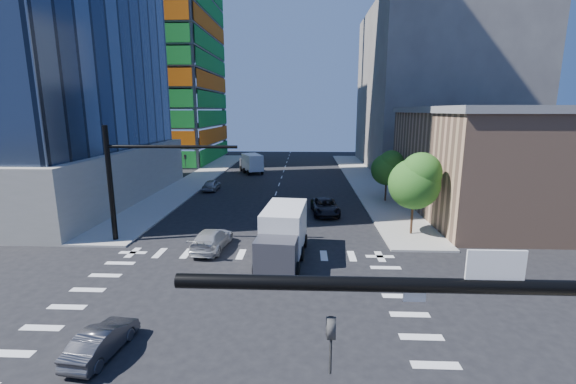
{
  "coord_description": "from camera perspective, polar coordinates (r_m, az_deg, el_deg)",
  "views": [
    {
      "loc": [
        3.54,
        -17.18,
        10.24
      ],
      "look_at": [
        2.46,
        8.0,
        4.88
      ],
      "focal_mm": 24.0,
      "sensor_mm": 36.0,
      "label": 1
    }
  ],
  "objects": [
    {
      "name": "ground",
      "position": [
        20.31,
        -8.36,
        -18.4
      ],
      "size": [
        160.0,
        160.0,
        0.0
      ],
      "primitive_type": "plane",
      "color": "black",
      "rests_on": "ground"
    },
    {
      "name": "road_markings",
      "position": [
        20.31,
        -8.36,
        -18.39
      ],
      "size": [
        20.0,
        20.0,
        0.01
      ],
      "primitive_type": "cube",
      "color": "silver",
      "rests_on": "ground"
    },
    {
      "name": "sidewalk_ne",
      "position": [
        58.76,
        11.2,
        1.82
      ],
      "size": [
        5.0,
        60.0,
        0.15
      ],
      "primitive_type": "cube",
      "color": "#9C9A93",
      "rests_on": "ground"
    },
    {
      "name": "sidewalk_nw",
      "position": [
        60.25,
        -13.03,
        1.98
      ],
      "size": [
        5.0,
        60.0,
        0.15
      ],
      "primitive_type": "cube",
      "color": "#9C9A93",
      "rests_on": "ground"
    },
    {
      "name": "construction_building",
      "position": [
        86.16,
        -20.01,
        20.93
      ],
      "size": [
        25.16,
        34.5,
        70.6
      ],
      "color": "slate",
      "rests_on": "ground"
    },
    {
      "name": "commercial_building",
      "position": [
        44.94,
        31.04,
        4.0
      ],
      "size": [
        20.5,
        22.5,
        10.6
      ],
      "color": "tan",
      "rests_on": "ground"
    },
    {
      "name": "bg_building_ne",
      "position": [
        75.99,
        21.1,
        14.07
      ],
      "size": [
        24.0,
        30.0,
        28.0
      ],
      "primitive_type": "cube",
      "color": "#645D5A",
      "rests_on": "ground"
    },
    {
      "name": "signal_mast_nw",
      "position": [
        32.07,
        -22.57,
        2.58
      ],
      "size": [
        10.2,
        0.4,
        9.0
      ],
      "color": "black",
      "rests_on": "sidewalk_nw"
    },
    {
      "name": "tree_south",
      "position": [
        32.86,
        18.48,
        1.66
      ],
      "size": [
        4.16,
        4.16,
        6.82
      ],
      "color": "#382316",
      "rests_on": "sidewalk_ne"
    },
    {
      "name": "tree_north",
      "position": [
        44.53,
        14.63,
        3.55
      ],
      "size": [
        3.54,
        3.52,
        5.78
      ],
      "color": "#382316",
      "rests_on": "sidewalk_ne"
    },
    {
      "name": "car_nb_far",
      "position": [
        38.82,
        5.51,
        -2.18
      ],
      "size": [
        2.95,
        5.67,
        1.53
      ],
      "primitive_type": "imported",
      "rotation": [
        0.0,
        0.0,
        0.08
      ],
      "color": "black",
      "rests_on": "ground"
    },
    {
      "name": "car_sb_near",
      "position": [
        29.65,
        -11.24,
        -6.86
      ],
      "size": [
        2.58,
        5.44,
        1.53
      ],
      "primitive_type": "imported",
      "rotation": [
        0.0,
        0.0,
        3.06
      ],
      "color": "silver",
      "rests_on": "ground"
    },
    {
      "name": "car_sb_mid",
      "position": [
        51.03,
        -11.24,
        1.02
      ],
      "size": [
        1.82,
        4.25,
        1.43
      ],
      "primitive_type": "imported",
      "rotation": [
        0.0,
        0.0,
        3.11
      ],
      "color": "#9B9EA2",
      "rests_on": "ground"
    },
    {
      "name": "car_sb_cross",
      "position": [
        19.28,
        -25.86,
        -19.2
      ],
      "size": [
        1.77,
        3.95,
        1.26
      ],
      "primitive_type": "imported",
      "rotation": [
        0.0,
        0.0,
        3.02
      ],
      "color": "#434348",
      "rests_on": "ground"
    },
    {
      "name": "box_truck_near",
      "position": [
        26.61,
        -0.86,
        -6.97
      ],
      "size": [
        3.52,
        7.06,
        3.58
      ],
      "rotation": [
        0.0,
        0.0,
        -0.09
      ],
      "color": "black",
      "rests_on": "ground"
    },
    {
      "name": "box_truck_far",
      "position": [
        64.75,
        -5.53,
        4.11
      ],
      "size": [
        4.77,
        6.58,
        3.17
      ],
      "rotation": [
        0.0,
        0.0,
        3.55
      ],
      "color": "black",
      "rests_on": "ground"
    }
  ]
}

